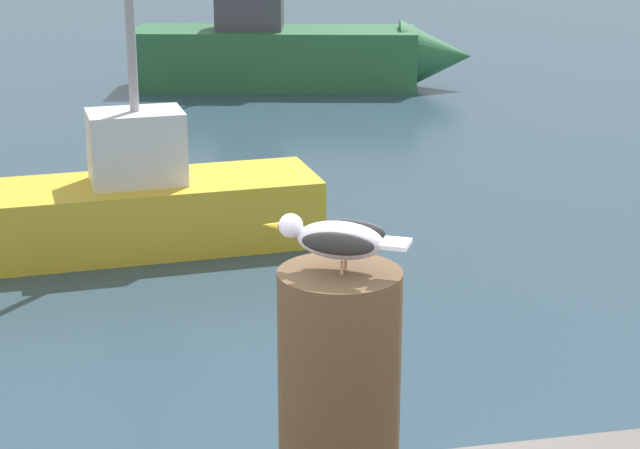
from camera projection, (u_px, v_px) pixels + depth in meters
The scene contains 4 objects.
mooring_post at pixel (339, 418), 3.01m from camera, with size 0.33×0.33×0.84m, color #4C3823.
seagull at pixel (338, 238), 2.86m from camera, with size 0.37×0.23×0.14m.
boat_yellow at pixel (71, 212), 9.61m from camera, with size 4.17×1.24×4.17m.
boat_green at pixel (306, 53), 17.00m from camera, with size 5.23×2.30×4.50m.
Camera 1 is at (-0.32, -3.14, 3.17)m, focal length 62.80 mm.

